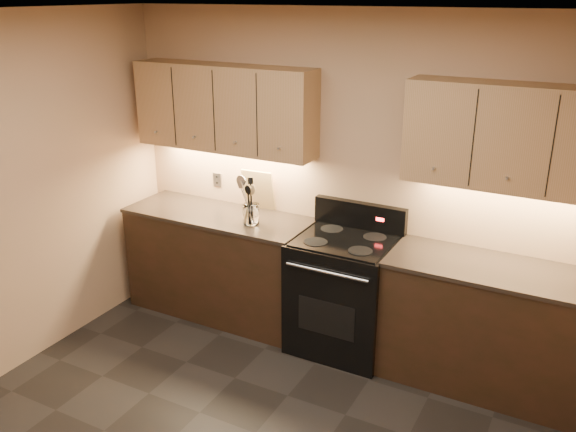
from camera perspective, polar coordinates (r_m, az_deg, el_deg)
The scene contains 15 objects.
ceiling at distance 2.86m, azimuth -8.89°, elevation 17.99°, with size 4.00×4.00×0.00m, color silver.
wall_back at distance 4.83m, azimuth 6.17°, elevation 3.34°, with size 4.00×0.04×2.60m, color tan.
counter_left at distance 5.37m, azimuth -6.36°, elevation -4.41°, with size 1.62×0.62×0.93m.
counter_right at distance 4.61m, azimuth 18.19°, elevation -9.81°, with size 1.46×0.62×0.93m.
stove at distance 4.84m, azimuth 5.25°, elevation -7.11°, with size 0.76×0.68×1.14m.
upper_cab_left at distance 5.09m, azimuth -5.99°, elevation 10.01°, with size 1.60×0.30×0.70m, color #A67B53.
upper_cab_right at distance 4.28m, azimuth 20.53°, elevation 6.85°, with size 1.44×0.30×0.70m, color #A67B53.
outlet_plate at distance 5.47m, azimuth -6.64°, elevation 3.39°, with size 0.09×0.01×0.12m, color #B2B5BA.
utensil_crock at distance 4.92m, azimuth -3.49°, elevation 0.12°, with size 0.13×0.13×0.17m.
cutting_board at distance 5.21m, azimuth -2.77°, elevation 2.46°, with size 0.28×0.02×0.36m, color tan.
wooden_spoon at distance 4.90m, azimuth -3.91°, elevation 1.15°, with size 0.06×0.06×0.30m, color tan, non-canonical shape.
black_spoon at distance 4.89m, azimuth -3.58°, elevation 1.48°, with size 0.06×0.06×0.36m, color black, non-canonical shape.
black_turner at distance 4.85m, azimuth -3.43°, elevation 1.44°, with size 0.08×0.08×0.38m, color black, non-canonical shape.
steel_spatula at distance 4.87m, azimuth -3.25°, elevation 1.44°, with size 0.08×0.08×0.37m, color silver, non-canonical shape.
steel_skimmer at distance 4.85m, azimuth -3.37°, elevation 1.41°, with size 0.09×0.09×0.38m, color silver, non-canonical shape.
Camera 1 is at (1.70, -2.30, 2.71)m, focal length 38.00 mm.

